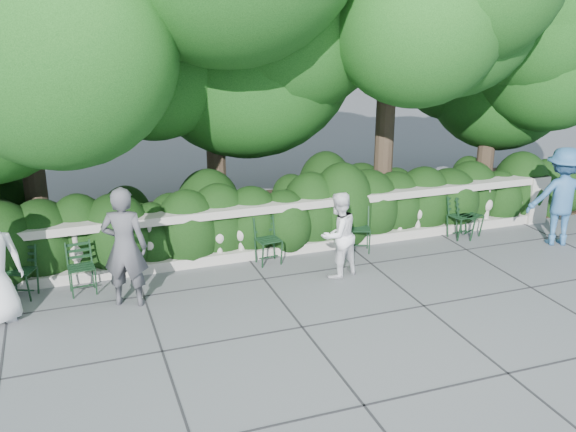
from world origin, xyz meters
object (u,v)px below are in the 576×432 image
object	(u,v)px
chair_d	(272,266)
person_woman_grey	(125,247)
chair_c	(359,254)
chair_f	(475,239)
person_older_blue	(561,197)
chair_e	(464,240)
person_casual_man	(338,235)
chair_b	(20,301)
chair_a	(85,297)

from	to	relation	value
chair_d	person_woman_grey	world-z (taller)	person_woman_grey
chair_c	chair_f	xyz separation A→B (m)	(2.50, -0.03, 0.00)
person_woman_grey	person_older_blue	size ratio (longest dim) A/B	1.00
chair_d	chair_e	xyz separation A→B (m)	(3.99, -0.00, 0.00)
chair_c	chair_e	xyz separation A→B (m)	(2.28, -0.01, 0.00)
person_woman_grey	person_casual_man	bearing A→B (deg)	-160.30
person_woman_grey	chair_c	bearing A→B (deg)	-149.83
chair_d	person_woman_grey	size ratio (longest dim) A/B	0.45
chair_f	person_casual_man	xyz separation A→B (m)	(-3.28, -0.73, 0.73)
chair_c	chair_d	world-z (taller)	same
chair_e	chair_c	bearing A→B (deg)	171.03
chair_e	chair_f	distance (m)	0.22
chair_b	person_older_blue	xyz separation A→B (m)	(9.66, -0.76, 0.94)
person_older_blue	chair_f	bearing A→B (deg)	-8.16
chair_a	chair_e	distance (m)	7.16
person_casual_man	chair_b	bearing A→B (deg)	-29.03
chair_d	chair_c	bearing A→B (deg)	-5.07
chair_b	person_casual_man	bearing A→B (deg)	14.25
chair_c	person_casual_man	size ratio (longest dim) A/B	0.57
person_casual_man	person_older_blue	world-z (taller)	person_older_blue
chair_e	person_woman_grey	world-z (taller)	person_woman_grey
person_casual_man	chair_c	bearing A→B (deg)	-156.24
chair_d	chair_e	size ratio (longest dim) A/B	1.00
chair_b	chair_e	bearing A→B (deg)	22.73
person_older_blue	person_woman_grey	bearing A→B (deg)	20.05
chair_b	chair_f	distance (m)	8.35
chair_d	person_older_blue	world-z (taller)	person_older_blue
chair_c	person_casual_man	xyz separation A→B (m)	(-0.78, -0.76, 0.73)
chair_d	person_casual_man	world-z (taller)	person_casual_man
chair_d	person_woman_grey	bearing A→B (deg)	-170.41
chair_e	person_woman_grey	size ratio (longest dim) A/B	0.45
chair_c	person_woman_grey	world-z (taller)	person_woman_grey
chair_c	person_older_blue	bearing A→B (deg)	8.80
chair_e	chair_f	bearing A→B (deg)	-15.93
chair_c	chair_b	bearing A→B (deg)	-159.97
chair_c	person_woman_grey	xyz separation A→B (m)	(-4.24, -0.66, 0.94)
chair_a	person_casual_man	xyz separation A→B (m)	(4.09, -0.58, 0.73)
chair_f	person_woman_grey	world-z (taller)	person_woman_grey
chair_f	person_casual_man	world-z (taller)	person_casual_man
chair_f	person_older_blue	size ratio (longest dim) A/B	0.45
chair_c	person_woman_grey	bearing A→B (deg)	-151.07
chair_e	chair_d	bearing A→B (deg)	171.09
chair_d	chair_f	distance (m)	4.21
person_woman_grey	chair_f	bearing A→B (deg)	-153.38
person_older_blue	chair_a	bearing A→B (deg)	16.88
chair_d	person_woman_grey	distance (m)	2.79
chair_a	person_older_blue	xyz separation A→B (m)	(8.69, -0.58, 0.94)
chair_b	person_casual_man	distance (m)	5.17
chair_a	chair_c	world-z (taller)	same
chair_d	person_casual_man	size ratio (longest dim) A/B	0.57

